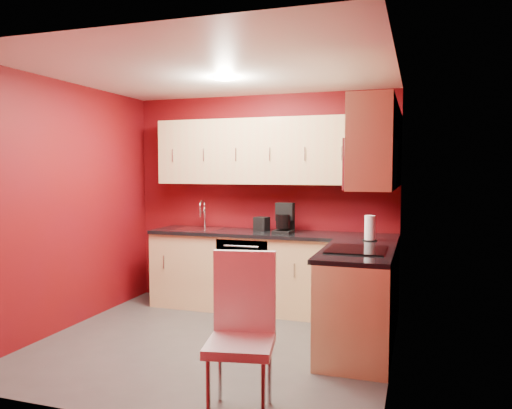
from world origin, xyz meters
The scene contains 21 objects.
floor centered at (0.00, 0.00, 0.00)m, with size 3.20×3.20×0.00m, color #454240.
ceiling centered at (0.00, 0.00, 2.50)m, with size 3.20×3.20×0.00m, color white.
wall_back centered at (0.00, 1.50, 1.25)m, with size 3.20×3.20×0.00m, color #610909.
wall_front centered at (0.00, -1.50, 1.25)m, with size 3.20×3.20×0.00m, color #610909.
wall_left centered at (-1.60, 0.00, 1.25)m, with size 3.00×3.00×0.00m, color #610909.
wall_right centered at (1.60, 0.00, 1.25)m, with size 3.00×3.00×0.00m, color #610909.
base_cabinets_back centered at (0.20, 1.20, 0.43)m, with size 2.80×0.60×0.87m, color #E9C985.
base_cabinets_right centered at (1.30, 0.25, 0.43)m, with size 0.60×1.30×0.87m, color #E9C985.
countertop_back centered at (0.20, 1.19, 0.89)m, with size 2.80×0.63×0.04m, color black.
countertop_right centered at (1.29, 0.23, 0.89)m, with size 0.63×1.27×0.04m, color black.
upper_cabinets_back centered at (0.20, 1.32, 1.83)m, with size 2.80×0.35×0.75m, color tan.
upper_cabinets_right centered at (1.42, 0.44, 1.89)m, with size 0.35×1.55×0.75m.
microwave centered at (1.39, 0.20, 1.66)m, with size 0.42×0.76×0.42m.
cooktop centered at (1.28, 0.20, 0.92)m, with size 0.50×0.55×0.01m, color black.
sink centered at (-0.70, 1.20, 0.94)m, with size 0.52×0.42×0.35m.
dishwasher_front centered at (-0.05, 0.91, 0.43)m, with size 0.60×0.02×0.82m, color black.
downlight centered at (0.00, 0.30, 2.48)m, with size 0.20×0.20×0.01m, color white.
coffee_maker centered at (0.36, 1.14, 1.08)m, with size 0.20×0.27×0.33m, color black, non-canonical shape.
napkin_holder centered at (0.07, 1.27, 0.99)m, with size 0.15×0.15×0.16m, color black, non-canonical shape.
paper_towel centered at (1.33, 0.85, 1.04)m, with size 0.14×0.14×0.25m, color white, non-canonical shape.
dining_chair centered at (0.70, -1.20, 0.53)m, with size 0.43×0.45×1.06m, color white, non-canonical shape.
Camera 1 is at (1.79, -4.20, 1.62)m, focal length 35.00 mm.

